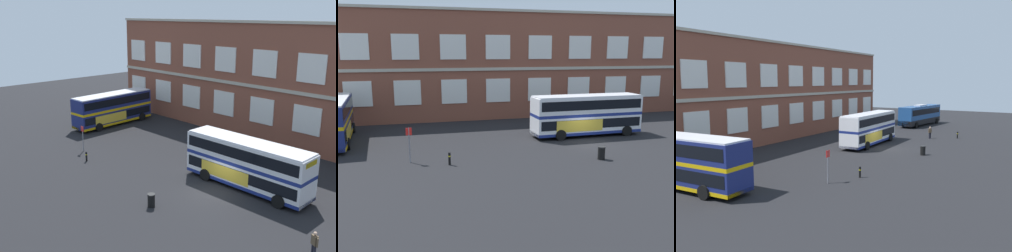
{
  "view_description": "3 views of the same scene",
  "coord_description": "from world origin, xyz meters",
  "views": [
    {
      "loc": [
        19.55,
        -22.84,
        14.04
      ],
      "look_at": [
        -7.14,
        1.8,
        3.81
      ],
      "focal_mm": 43.17,
      "sensor_mm": 36.0,
      "label": 1
    },
    {
      "loc": [
        -15.94,
        -30.15,
        8.26
      ],
      "look_at": [
        -7.06,
        3.04,
        1.37
      ],
      "focal_mm": 39.68,
      "sensor_mm": 36.0,
      "label": 2
    },
    {
      "loc": [
        -38.79,
        -17.4,
        8.15
      ],
      "look_at": [
        -8.95,
        0.58,
        3.68
      ],
      "focal_mm": 37.81,
      "sensor_mm": 36.0,
      "label": 3
    }
  ],
  "objects": [
    {
      "name": "ground_plane",
      "position": [
        0.0,
        2.0,
        0.0
      ],
      "size": [
        120.0,
        120.0,
        0.0
      ],
      "primitive_type": "plane",
      "color": "black"
    },
    {
      "name": "safety_bollard_west",
      "position": [
        12.15,
        -5.58,
        0.49
      ],
      "size": [
        0.19,
        0.19,
        0.95
      ],
      "color": "black",
      "rests_on": "ground"
    },
    {
      "name": "safety_bollard_east",
      "position": [
        -13.15,
        -3.52,
        0.49
      ],
      "size": [
        0.19,
        0.19,
        0.95
      ],
      "color": "black",
      "rests_on": "ground"
    },
    {
      "name": "double_decker_middle",
      "position": [
        1.19,
        2.89,
        2.15
      ],
      "size": [
        11.05,
        3.04,
        4.07
      ],
      "color": "silver",
      "rests_on": "ground"
    },
    {
      "name": "bus_stand_flag",
      "position": [
        -15.97,
        -2.14,
        1.64
      ],
      "size": [
        0.44,
        0.1,
        2.7
      ],
      "color": "slate",
      "rests_on": "ground"
    },
    {
      "name": "double_decker_near",
      "position": [
        -22.55,
        6.37,
        2.15
      ],
      "size": [
        3.37,
        11.14,
        4.07
      ],
      "color": "navy",
      "rests_on": "ground"
    },
    {
      "name": "station_litter_bin",
      "position": [
        -1.52,
        -5.09,
        0.52
      ],
      "size": [
        0.6,
        0.6,
        1.03
      ],
      "color": "black",
      "rests_on": "ground"
    },
    {
      "name": "brick_terminal_building",
      "position": [
        -2.45,
        17.98,
        6.48
      ],
      "size": [
        53.73,
        8.19,
        13.25
      ],
      "color": "brown",
      "rests_on": "ground"
    },
    {
      "name": "waiting_passenger",
      "position": [
        9.97,
        -2.26,
        0.93
      ],
      "size": [
        0.61,
        0.4,
        1.7
      ],
      "color": "black",
      "rests_on": "ground"
    },
    {
      "name": "touring_coach",
      "position": [
        23.83,
        3.96,
        1.91
      ],
      "size": [
        12.22,
        4.01,
        3.8
      ],
      "color": "navy",
      "rests_on": "ground"
    }
  ]
}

